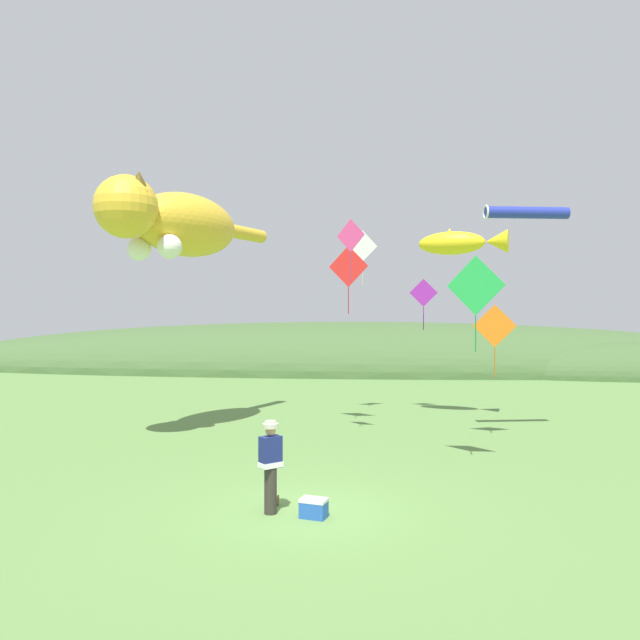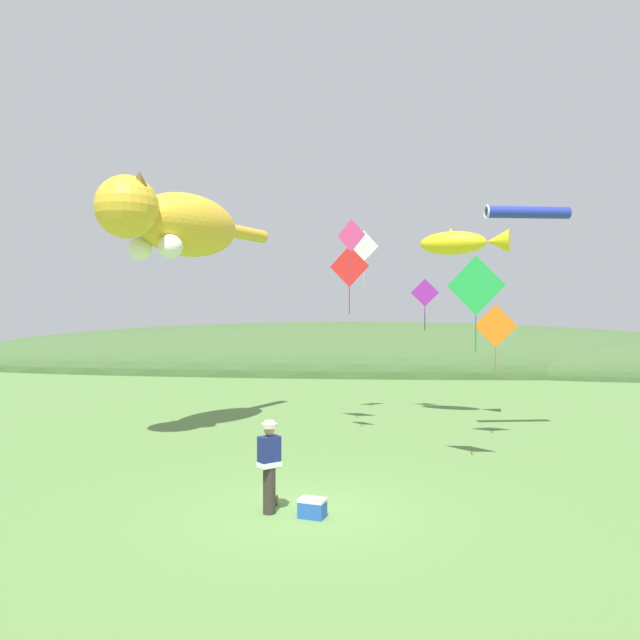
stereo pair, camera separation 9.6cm
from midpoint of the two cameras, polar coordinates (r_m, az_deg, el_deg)
The scene contains 14 objects.
ground_plane at distance 12.53m, azimuth -1.49°, elevation -17.15°, with size 120.00×120.00×0.00m, color #5B8442.
distant_hill_ridge at distance 42.90m, azimuth 5.87°, elevation -4.52°, with size 62.07×14.58×6.50m.
festival_attendant at distance 12.22m, azimuth -4.43°, elevation -12.96°, with size 0.49×0.47×1.77m.
kite_spool at distance 12.93m, azimuth -4.06°, elevation -16.10°, with size 0.16×0.21×0.21m.
picnic_cooler at distance 12.16m, azimuth -0.47°, elevation -16.81°, with size 0.56×0.45×0.36m.
kite_giant_cat at distance 20.26m, azimuth -12.92°, elevation 8.60°, with size 3.88×7.36×2.38m.
kite_fish_windsock at distance 22.81m, azimuth 13.04°, elevation 6.93°, with size 3.24×1.67×0.96m.
kite_tube_streamer at distance 20.11m, azimuth 18.50°, elevation 9.32°, with size 2.62×0.83×0.44m.
kite_diamond_white at distance 23.43m, azimuth 4.14°, elevation 6.73°, with size 1.10×0.41×2.06m.
kite_diamond_red at distance 21.03m, azimuth 2.83°, elevation 4.88°, with size 1.34×0.43×2.30m.
kite_diamond_green at distance 15.90m, azimuth 14.22°, elevation 3.03°, with size 1.33×0.70×2.39m.
kite_diamond_violet at distance 24.35m, azimuth 9.68°, elevation 2.42°, with size 1.08×0.08×1.98m.
kite_diamond_pink at distance 18.87m, azimuth 3.02°, elevation 7.66°, with size 0.86×0.53×1.89m.
kite_diamond_orange at distance 19.64m, azimuth 15.90°, elevation -0.57°, with size 1.31×0.07×2.21m.
Camera 2 is at (1.43, -11.85, 3.82)m, focal length 35.00 mm.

